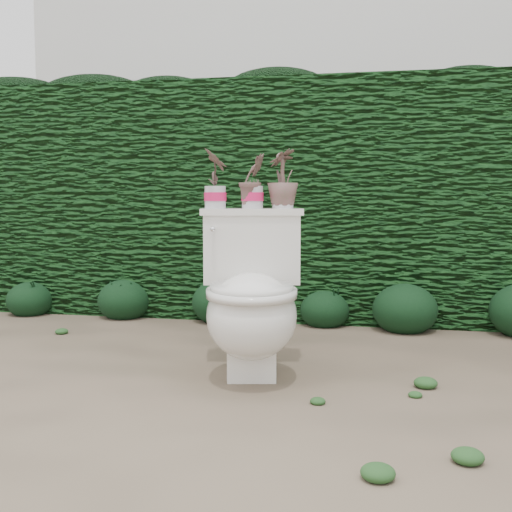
% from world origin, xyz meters
% --- Properties ---
extents(ground, '(60.00, 60.00, 0.00)m').
position_xyz_m(ground, '(0.00, 0.00, 0.00)').
color(ground, '#85725C').
rests_on(ground, ground).
extents(hedge, '(8.00, 1.00, 1.60)m').
position_xyz_m(hedge, '(0.00, 1.60, 0.80)').
color(hedge, '#194B19').
rests_on(hedge, ground).
extents(house_wall, '(8.00, 3.50, 4.00)m').
position_xyz_m(house_wall, '(0.60, 6.00, 2.00)').
color(house_wall, silver).
rests_on(house_wall, ground).
extents(toilet, '(0.58, 0.76, 0.78)m').
position_xyz_m(toilet, '(0.21, -0.14, 0.36)').
color(toilet, white).
rests_on(toilet, ground).
extents(potted_plant_left, '(0.16, 0.18, 0.28)m').
position_xyz_m(potted_plant_left, '(-0.02, 0.06, 0.92)').
color(potted_plant_left, '#1E6229').
rests_on(potted_plant_left, toilet).
extents(potted_plant_center, '(0.18, 0.18, 0.25)m').
position_xyz_m(potted_plant_center, '(0.16, 0.10, 0.90)').
color(potted_plant_center, '#1E6229').
rests_on(potted_plant_center, toilet).
extents(potted_plant_right, '(0.19, 0.19, 0.27)m').
position_xyz_m(potted_plant_right, '(0.31, 0.13, 0.91)').
color(potted_plant_right, '#1E6229').
rests_on(potted_plant_right, toilet).
extents(liriope_clump_1, '(0.32, 0.32, 0.26)m').
position_xyz_m(liriope_clump_1, '(-1.66, 1.07, 0.13)').
color(liriope_clump_1, black).
rests_on(liriope_clump_1, ground).
extents(liriope_clump_2, '(0.36, 0.36, 0.29)m').
position_xyz_m(liriope_clump_2, '(-0.96, 1.10, 0.15)').
color(liriope_clump_2, black).
rests_on(liriope_clump_2, ground).
extents(liriope_clump_3, '(0.39, 0.39, 0.31)m').
position_xyz_m(liriope_clump_3, '(-0.26, 1.10, 0.16)').
color(liriope_clump_3, black).
rests_on(liriope_clump_3, ground).
extents(liriope_clump_4, '(0.32, 0.32, 0.26)m').
position_xyz_m(liriope_clump_4, '(0.43, 1.10, 0.13)').
color(liriope_clump_4, black).
rests_on(liriope_clump_4, ground).
extents(liriope_clump_5, '(0.40, 0.40, 0.32)m').
position_xyz_m(liriope_clump_5, '(0.93, 1.04, 0.16)').
color(liriope_clump_5, black).
rests_on(liriope_clump_5, ground).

